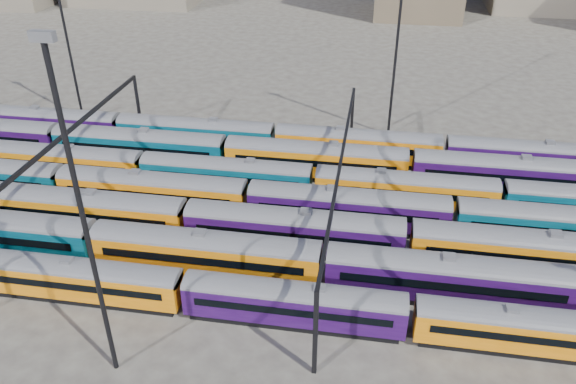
% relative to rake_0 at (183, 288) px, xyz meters
% --- Properties ---
extents(ground, '(500.00, 500.00, 0.00)m').
position_rel_rake_0_xyz_m(ground, '(1.80, 15.00, -2.43)').
color(ground, '#423E38').
rests_on(ground, ground).
extents(rake_0, '(112.77, 2.75, 4.62)m').
position_rel_rake_0_xyz_m(rake_0, '(0.00, 0.00, 0.00)').
color(rake_0, black).
rests_on(rake_0, ground).
extents(rake_1, '(107.91, 3.16, 5.33)m').
position_rel_rake_0_xyz_m(rake_1, '(0.50, 5.00, 0.37)').
color(rake_1, black).
rests_on(rake_1, ground).
extents(rake_2, '(108.45, 3.18, 5.36)m').
position_rel_rake_0_xyz_m(rake_2, '(7.90, 10.00, 0.39)').
color(rake_2, black).
rests_on(rake_2, ground).
extents(rake_3, '(126.92, 3.09, 5.21)m').
position_rel_rake_0_xyz_m(rake_3, '(2.14, 15.00, 0.31)').
color(rake_3, black).
rests_on(rake_3, ground).
extents(rake_4, '(141.08, 2.95, 4.96)m').
position_rel_rake_0_xyz_m(rake_4, '(-1.54, 20.00, 0.18)').
color(rake_4, black).
rests_on(rake_4, ground).
extents(rake_5, '(132.82, 3.24, 5.46)m').
position_rel_rake_0_xyz_m(rake_5, '(-2.90, 25.00, 0.44)').
color(rake_5, black).
rests_on(rake_5, ground).
extents(rake_6, '(105.48, 3.09, 5.21)m').
position_rel_rake_0_xyz_m(rake_6, '(-8.32, 30.00, 0.31)').
color(rake_6, black).
rests_on(rake_6, ground).
extents(gantry_1, '(0.35, 40.35, 8.03)m').
position_rel_rake_0_xyz_m(gantry_1, '(-18.20, 15.00, 4.36)').
color(gantry_1, black).
rests_on(gantry_1, ground).
extents(gantry_2, '(0.35, 40.35, 8.03)m').
position_rel_rake_0_xyz_m(gantry_2, '(11.80, 15.00, 4.36)').
color(gantry_2, black).
rests_on(gantry_2, ground).
extents(mast_1, '(1.40, 0.50, 25.60)m').
position_rel_rake_0_xyz_m(mast_1, '(-28.20, 37.00, 11.54)').
color(mast_1, black).
rests_on(mast_1, ground).
extents(mast_2, '(1.40, 0.50, 25.60)m').
position_rel_rake_0_xyz_m(mast_2, '(-3.20, -7.00, 11.54)').
color(mast_2, black).
rests_on(mast_2, ground).
extents(mast_3, '(1.40, 0.50, 25.60)m').
position_rel_rake_0_xyz_m(mast_3, '(16.80, 39.00, 11.54)').
color(mast_3, black).
rests_on(mast_3, ground).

